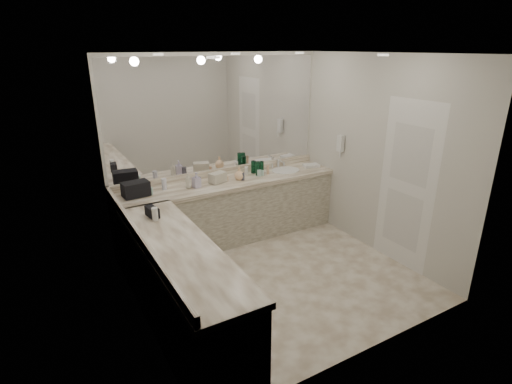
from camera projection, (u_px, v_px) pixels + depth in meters
floor at (275, 276)px, 4.92m from camera, size 3.20×3.20×0.00m
ceiling at (279, 53)px, 4.03m from camera, size 3.20×3.20×0.00m
wall_back at (219, 148)px, 5.69m from camera, size 3.20×0.02×2.60m
wall_left at (132, 202)px, 3.72m from camera, size 0.02×3.00×2.60m
wall_right at (379, 157)px, 5.23m from camera, size 0.02×3.00×2.60m
vanity_back_base at (230, 212)px, 5.75m from camera, size 3.20×0.60×0.84m
vanity_back_top at (230, 183)px, 5.59m from camera, size 3.20×0.64×0.06m
vanity_left_base at (180, 289)px, 3.92m from camera, size 0.60×2.40×0.84m
vanity_left_top at (178, 249)px, 3.77m from camera, size 0.64×2.42×0.06m
backsplash_back at (221, 172)px, 5.80m from camera, size 3.20×0.04×0.10m
backsplash_left at (138, 236)px, 3.85m from camera, size 0.04×3.00×0.10m
mirror_back at (219, 115)px, 5.52m from camera, size 3.12×0.01×1.55m
mirror_left at (128, 153)px, 3.56m from camera, size 0.01×2.92×1.55m
sink at (286, 171)px, 6.04m from camera, size 0.44×0.44×0.03m
faucet at (278, 163)px, 6.18m from camera, size 0.24×0.16×0.14m
wall_phone at (340, 143)px, 5.76m from camera, size 0.06×0.10×0.24m
door at (406, 186)px, 4.90m from camera, size 0.02×0.82×2.10m
black_toiletry_bag at (136, 190)px, 4.96m from camera, size 0.34×0.23×0.18m
black_bag_spill at (152, 212)px, 4.37m from camera, size 0.12×0.21×0.11m
cream_cosmetic_case at (218, 178)px, 5.48m from camera, size 0.27×0.21×0.13m
hand_towel at (311, 166)px, 6.22m from camera, size 0.26×0.21×0.04m
lotion_left at (155, 214)px, 4.28m from camera, size 0.06×0.06×0.15m
soap_bottle_a at (188, 181)px, 5.25m from camera, size 0.08×0.08×0.21m
soap_bottle_b at (196, 180)px, 5.28m from camera, size 0.11×0.11×0.21m
soap_bottle_c at (239, 173)px, 5.59m from camera, size 0.17×0.17×0.18m
green_bottle_0 at (258, 169)px, 5.77m from camera, size 0.07×0.07×0.21m
green_bottle_1 at (262, 168)px, 5.81m from camera, size 0.06×0.06×0.20m
green_bottle_2 at (254, 167)px, 5.89m from camera, size 0.07×0.07×0.19m
amenity_bottle_0 at (199, 181)px, 5.36m from camera, size 0.07×0.07×0.12m
amenity_bottle_1 at (243, 177)px, 5.59m from camera, size 0.05×0.05×0.10m
amenity_bottle_2 at (259, 173)px, 5.76m from camera, size 0.06×0.06×0.10m
amenity_bottle_3 at (268, 170)px, 5.84m from camera, size 0.04×0.04×0.14m
amenity_bottle_4 at (246, 171)px, 5.84m from camera, size 0.05×0.05×0.12m
amenity_bottle_5 at (151, 191)px, 5.04m from camera, size 0.06×0.06×0.09m
amenity_bottle_6 at (262, 173)px, 5.79m from camera, size 0.05×0.05×0.08m
amenity_bottle_7 at (164, 184)px, 5.21m from camera, size 0.06×0.06×0.15m
amenity_bottle_8 at (226, 178)px, 5.56m from camera, size 0.06×0.06×0.07m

